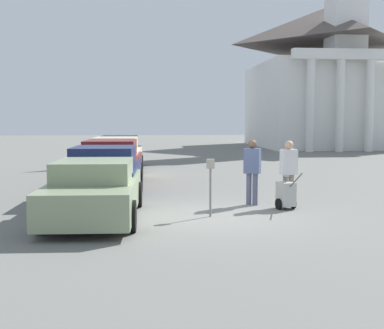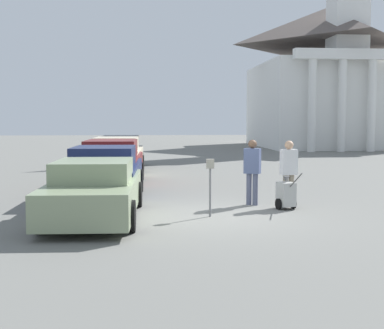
{
  "view_description": "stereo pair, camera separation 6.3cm",
  "coord_description": "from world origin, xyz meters",
  "px_view_note": "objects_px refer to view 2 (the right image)",
  "views": [
    {
      "loc": [
        -1.57,
        -12.35,
        2.31
      ],
      "look_at": [
        -0.37,
        1.41,
        1.1
      ],
      "focal_mm": 50.0,
      "sensor_mm": 36.0,
      "label": 1
    },
    {
      "loc": [
        -1.51,
        -12.36,
        2.31
      ],
      "look_at": [
        -0.37,
        1.41,
        1.1
      ],
      "focal_mm": 50.0,
      "sensor_mm": 36.0,
      "label": 2
    }
  ],
  "objects_px": {
    "parked_car_cream": "(117,158)",
    "equipment_cart": "(286,194)",
    "parked_car_maroon": "(112,165)",
    "church": "(327,73)",
    "parking_meter": "(210,177)",
    "person_supervisor": "(289,169)",
    "parked_car_navy": "(105,175)",
    "person_worker": "(252,168)",
    "parked_car_black": "(121,154)",
    "parked_car_sage": "(95,191)"
  },
  "relations": [
    {
      "from": "church",
      "to": "parked_car_navy",
      "type": "bearing_deg",
      "value": -119.96
    },
    {
      "from": "person_worker",
      "to": "church",
      "type": "xyz_separation_m",
      "value": [
        11.51,
        28.15,
        4.85
      ]
    },
    {
      "from": "parked_car_navy",
      "to": "parking_meter",
      "type": "distance_m",
      "value": 3.92
    },
    {
      "from": "parked_car_navy",
      "to": "parking_meter",
      "type": "xyz_separation_m",
      "value": [
        2.66,
        -2.87,
        0.24
      ]
    },
    {
      "from": "parked_car_cream",
      "to": "parking_meter",
      "type": "relative_size",
      "value": 3.82
    },
    {
      "from": "parked_car_black",
      "to": "parking_meter",
      "type": "xyz_separation_m",
      "value": [
        2.66,
        -11.84,
        0.25
      ]
    },
    {
      "from": "parked_car_cream",
      "to": "parking_meter",
      "type": "height_order",
      "value": "parked_car_cream"
    },
    {
      "from": "parking_meter",
      "to": "equipment_cart",
      "type": "relative_size",
      "value": 1.35
    },
    {
      "from": "parked_car_black",
      "to": "parked_car_maroon",
      "type": "bearing_deg",
      "value": -88.18
    },
    {
      "from": "person_worker",
      "to": "parked_car_maroon",
      "type": "bearing_deg",
      "value": -20.08
    },
    {
      "from": "parked_car_black",
      "to": "equipment_cart",
      "type": "distance_m",
      "value": 11.94
    },
    {
      "from": "person_worker",
      "to": "parking_meter",
      "type": "bearing_deg",
      "value": 77.92
    },
    {
      "from": "parked_car_maroon",
      "to": "parked_car_cream",
      "type": "bearing_deg",
      "value": 91.82
    },
    {
      "from": "parked_car_maroon",
      "to": "church",
      "type": "bearing_deg",
      "value": 58.78
    },
    {
      "from": "parked_car_maroon",
      "to": "parking_meter",
      "type": "relative_size",
      "value": 3.84
    },
    {
      "from": "parked_car_navy",
      "to": "person_worker",
      "type": "bearing_deg",
      "value": -16.25
    },
    {
      "from": "parked_car_black",
      "to": "parked_car_sage",
      "type": "bearing_deg",
      "value": -88.18
    },
    {
      "from": "person_worker",
      "to": "person_supervisor",
      "type": "xyz_separation_m",
      "value": [
        0.9,
        -0.3,
        -0.01
      ]
    },
    {
      "from": "parked_car_black",
      "to": "equipment_cart",
      "type": "height_order",
      "value": "parked_car_black"
    },
    {
      "from": "parking_meter",
      "to": "person_worker",
      "type": "bearing_deg",
      "value": 50.33
    },
    {
      "from": "parked_car_navy",
      "to": "person_worker",
      "type": "distance_m",
      "value": 4.18
    },
    {
      "from": "parked_car_cream",
      "to": "person_worker",
      "type": "relative_size",
      "value": 2.98
    },
    {
      "from": "parking_meter",
      "to": "equipment_cart",
      "type": "bearing_deg",
      "value": 22.91
    },
    {
      "from": "parked_car_maroon",
      "to": "parked_car_sage",
      "type": "bearing_deg",
      "value": -88.18
    },
    {
      "from": "parked_car_sage",
      "to": "person_supervisor",
      "type": "xyz_separation_m",
      "value": [
        4.87,
        1.3,
        0.34
      ]
    },
    {
      "from": "parked_car_maroon",
      "to": "parked_car_cream",
      "type": "relative_size",
      "value": 1.01
    },
    {
      "from": "parked_car_navy",
      "to": "church",
      "type": "distance_m",
      "value": 31.42
    },
    {
      "from": "equipment_cart",
      "to": "person_worker",
      "type": "bearing_deg",
      "value": 121.32
    },
    {
      "from": "parked_car_maroon",
      "to": "person_supervisor",
      "type": "relative_size",
      "value": 3.02
    },
    {
      "from": "parked_car_cream",
      "to": "person_supervisor",
      "type": "height_order",
      "value": "person_supervisor"
    },
    {
      "from": "parked_car_sage",
      "to": "parked_car_cream",
      "type": "bearing_deg",
      "value": 91.82
    },
    {
      "from": "parked_car_cream",
      "to": "church",
      "type": "bearing_deg",
      "value": 55.29
    },
    {
      "from": "parked_car_maroon",
      "to": "parked_car_cream",
      "type": "distance_m",
      "value": 2.9
    },
    {
      "from": "parked_car_sage",
      "to": "person_worker",
      "type": "xyz_separation_m",
      "value": [
        3.97,
        1.6,
        0.35
      ]
    },
    {
      "from": "parking_meter",
      "to": "person_worker",
      "type": "distance_m",
      "value": 2.04
    },
    {
      "from": "parked_car_sage",
      "to": "parking_meter",
      "type": "relative_size",
      "value": 3.72
    },
    {
      "from": "person_supervisor",
      "to": "equipment_cart",
      "type": "bearing_deg",
      "value": 55.64
    },
    {
      "from": "parked_car_navy",
      "to": "church",
      "type": "xyz_separation_m",
      "value": [
        15.48,
        26.86,
        5.14
      ]
    },
    {
      "from": "parked_car_cream",
      "to": "parked_car_black",
      "type": "distance_m",
      "value": 3.01
    },
    {
      "from": "parked_car_maroon",
      "to": "equipment_cart",
      "type": "distance_m",
      "value": 6.92
    },
    {
      "from": "parked_car_navy",
      "to": "parked_car_maroon",
      "type": "xyz_separation_m",
      "value": [
        -0.0,
        3.06,
        0.01
      ]
    },
    {
      "from": "parked_car_maroon",
      "to": "equipment_cart",
      "type": "relative_size",
      "value": 5.19
    },
    {
      "from": "parked_car_cream",
      "to": "person_worker",
      "type": "xyz_separation_m",
      "value": [
        3.97,
        -7.25,
        0.26
      ]
    },
    {
      "from": "parked_car_navy",
      "to": "parked_car_black",
      "type": "bearing_deg",
      "value": 91.82
    },
    {
      "from": "church",
      "to": "parked_car_cream",
      "type": "bearing_deg",
      "value": -126.52
    },
    {
      "from": "parked_car_cream",
      "to": "equipment_cart",
      "type": "xyz_separation_m",
      "value": [
        4.7,
        -7.96,
        -0.35
      ]
    },
    {
      "from": "parking_meter",
      "to": "person_supervisor",
      "type": "bearing_deg",
      "value": 30.01
    },
    {
      "from": "parked_car_navy",
      "to": "parked_car_cream",
      "type": "xyz_separation_m",
      "value": [
        0.0,
        5.96,
        0.03
      ]
    },
    {
      "from": "parked_car_cream",
      "to": "person_worker",
      "type": "distance_m",
      "value": 8.27
    },
    {
      "from": "parked_car_cream",
      "to": "equipment_cart",
      "type": "distance_m",
      "value": 9.25
    }
  ]
}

